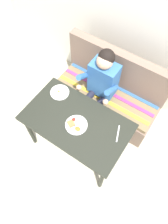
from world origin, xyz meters
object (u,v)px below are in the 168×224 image
(couch, at_px, (108,95))
(plate_eggs, at_px, (60,92))
(knife, at_px, (118,134))
(table, at_px, (77,125))
(person, at_px, (100,84))
(plate_breakfast, at_px, (76,125))

(couch, distance_m, plate_eggs, 0.79)
(knife, bearing_deg, table, 174.80)
(person, bearing_deg, knife, -42.21)
(plate_eggs, relative_size, knife, 1.13)
(table, xyz_separation_m, person, (-0.05, 0.59, 0.09))
(table, height_order, plate_breakfast, plate_breakfast)
(couch, height_order, plate_eggs, couch)
(couch, height_order, plate_breakfast, couch)
(person, bearing_deg, plate_breakfast, -83.05)
(person, bearing_deg, table, -84.78)
(couch, height_order, person, person)
(couch, xyz_separation_m, knife, (0.46, -0.64, 0.40))
(table, height_order, knife, knife)
(plate_breakfast, xyz_separation_m, knife, (0.43, 0.17, -0.01))
(person, height_order, knife, person)
(table, height_order, person, person)
(table, height_order, couch, couch)
(table, distance_m, person, 0.60)
(table, bearing_deg, knife, 15.44)
(person, relative_size, plate_eggs, 5.34)
(couch, bearing_deg, plate_breakfast, -88.33)
(plate_breakfast, distance_m, knife, 0.47)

